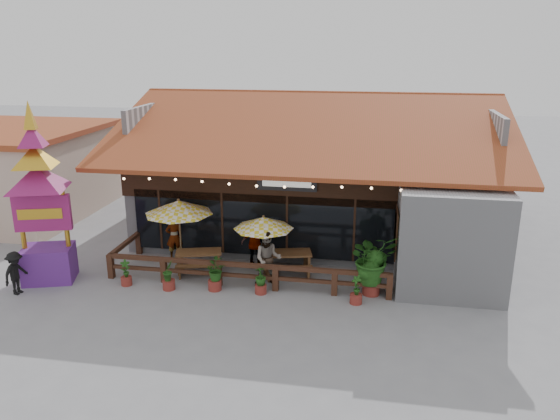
% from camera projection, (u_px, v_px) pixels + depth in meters
% --- Properties ---
extents(ground, '(100.00, 100.00, 0.00)m').
position_uv_depth(ground, '(292.00, 285.00, 19.02)').
color(ground, gray).
rests_on(ground, ground).
extents(restaurant_building, '(15.50, 14.73, 6.09)m').
position_uv_depth(restaurant_building, '(321.00, 179.00, 24.55)').
color(restaurant_building, '#B8B8BE').
rests_on(restaurant_building, ground).
extents(patio_railing, '(10.00, 2.60, 0.92)m').
position_uv_depth(patio_railing, '(227.00, 267.00, 18.96)').
color(patio_railing, '#442618').
rests_on(patio_railing, ground).
extents(neighbor_building, '(8.40, 8.40, 4.22)m').
position_uv_depth(neighbor_building, '(7.00, 171.00, 26.54)').
color(neighbor_building, '#CBB199').
rests_on(neighbor_building, ground).
extents(umbrella_left, '(2.78, 2.78, 2.69)m').
position_uv_depth(umbrella_left, '(179.00, 207.00, 19.89)').
color(umbrella_left, brown).
rests_on(umbrella_left, ground).
extents(umbrella_right, '(2.57, 2.57, 2.30)m').
position_uv_depth(umbrella_right, '(263.00, 223.00, 19.24)').
color(umbrella_right, brown).
rests_on(umbrella_right, ground).
extents(picnic_table_left, '(1.97, 1.82, 0.79)m').
position_uv_depth(picnic_table_left, '(199.00, 258.00, 20.01)').
color(picnic_table_left, brown).
rests_on(picnic_table_left, ground).
extents(picnic_table_right, '(2.05, 1.87, 0.84)m').
position_uv_depth(picnic_table_right, '(287.00, 259.00, 19.81)').
color(picnic_table_right, brown).
rests_on(picnic_table_right, ground).
extents(thai_sign_tower, '(3.16, 3.16, 6.80)m').
position_uv_depth(thai_sign_tower, '(38.00, 182.00, 18.39)').
color(thai_sign_tower, '#5D2383').
rests_on(thai_sign_tower, ground).
extents(tropical_plant, '(1.98, 1.87, 2.17)m').
position_uv_depth(tropical_plant, '(373.00, 260.00, 17.99)').
color(tropical_plant, maroon).
rests_on(tropical_plant, ground).
extents(diner_a, '(0.75, 0.63, 1.74)m').
position_uv_depth(diner_a, '(174.00, 237.00, 21.20)').
color(diner_a, '#321B10').
rests_on(diner_a, ground).
extents(diner_b, '(1.01, 0.82, 1.93)m').
position_uv_depth(diner_b, '(268.00, 259.00, 18.81)').
color(diner_b, '#321B10').
rests_on(diner_b, ground).
extents(diner_c, '(1.08, 0.45, 1.84)m').
position_uv_depth(diner_c, '(255.00, 244.00, 20.35)').
color(diner_c, '#321B10').
rests_on(diner_c, ground).
extents(pedestrian, '(0.69, 1.04, 1.50)m').
position_uv_depth(pedestrian, '(16.00, 273.00, 18.18)').
color(pedestrian, black).
rests_on(pedestrian, ground).
extents(planter_a, '(0.40, 0.38, 0.93)m').
position_uv_depth(planter_a, '(126.00, 275.00, 18.93)').
color(planter_a, maroon).
rests_on(planter_a, ground).
extents(planter_b, '(0.42, 0.46, 1.04)m').
position_uv_depth(planter_b, '(168.00, 277.00, 18.57)').
color(planter_b, maroon).
rests_on(planter_b, ground).
extents(planter_c, '(0.89, 0.88, 1.11)m').
position_uv_depth(planter_c, '(214.00, 273.00, 18.48)').
color(planter_c, maroon).
rests_on(planter_c, ground).
extents(planter_d, '(0.47, 0.47, 0.97)m').
position_uv_depth(planter_d, '(261.00, 281.00, 18.27)').
color(planter_d, maroon).
rests_on(planter_d, ground).
extents(planter_e, '(0.41, 0.41, 0.98)m').
position_uv_depth(planter_e, '(356.00, 292.00, 17.58)').
color(planter_e, maroon).
rests_on(planter_e, ground).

